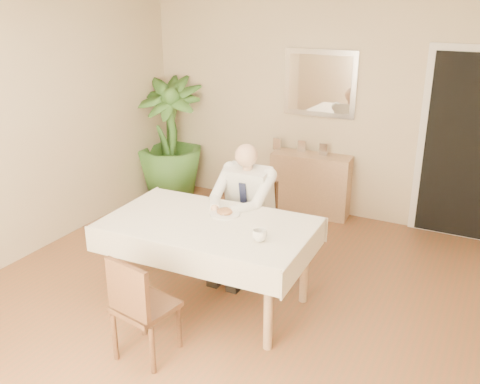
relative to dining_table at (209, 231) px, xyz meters
The scene contains 17 objects.
room 0.65m from the dining_table, 26.22° to the right, with size 5.00×5.02×2.60m.
doorway 2.95m from the dining_table, 54.59° to the left, with size 0.96×0.07×2.10m.
mirror 2.55m from the dining_table, 88.21° to the left, with size 0.86×0.04×0.76m.
dining_table is the anchor object (origin of this frame).
chair_far 0.90m from the dining_table, 90.00° to the left, with size 0.41×0.41×0.83m.
chair_near 0.93m from the dining_table, 93.10° to the right, with size 0.45×0.45×0.83m.
seated_man 0.59m from the dining_table, 90.00° to the left, with size 0.48×0.72×1.24m.
plate 0.22m from the dining_table, 76.73° to the left, with size 0.26×0.26×0.02m, color white.
food 0.23m from the dining_table, 76.73° to the left, with size 0.14×0.14×0.06m, color brown.
knife 0.19m from the dining_table, 57.56° to the left, with size 0.01×0.01×0.13m, color silver.
fork 0.17m from the dining_table, 87.42° to the left, with size 0.01×0.01×0.13m, color silver.
coffee_mug 0.56m from the dining_table, 13.52° to the right, with size 0.12×0.12×0.09m, color white.
sideboard 2.27m from the dining_table, 88.09° to the left, with size 0.93×0.32×0.74m, color tan.
photo_frame_left 2.30m from the dining_table, 99.48° to the left, with size 0.10×0.02×0.14m, color silver.
photo_frame_center 2.31m from the dining_table, 91.88° to the left, with size 0.10×0.02×0.14m, color silver.
photo_frame_right 2.30m from the dining_table, 85.02° to the left, with size 0.10×0.02×0.14m, color silver.
potted_palm 2.74m from the dining_table, 131.15° to the left, with size 0.85×0.85×1.53m, color #305B21.
Camera 1 is at (1.94, -3.39, 2.54)m, focal length 40.00 mm.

